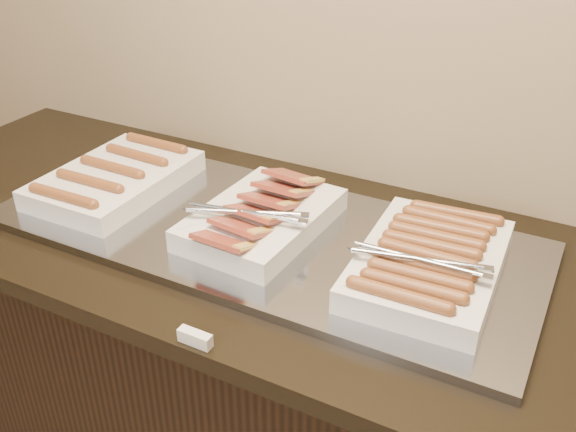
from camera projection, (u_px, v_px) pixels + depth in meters
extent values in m
cube|color=black|center=(263.00, 391.00, 1.65)|extent=(2.00, 0.70, 0.86)
cube|color=black|center=(260.00, 243.00, 1.43)|extent=(2.06, 0.76, 0.04)
cube|color=#8F929C|center=(261.00, 233.00, 1.41)|extent=(1.20, 0.50, 0.02)
cube|color=silver|center=(116.00, 180.00, 1.56)|extent=(0.26, 0.39, 0.05)
cylinder|color=brown|center=(63.00, 196.00, 1.42)|extent=(0.17, 0.03, 0.03)
cylinder|color=brown|center=(89.00, 181.00, 1.48)|extent=(0.17, 0.03, 0.03)
cylinder|color=brown|center=(112.00, 167.00, 1.55)|extent=(0.17, 0.03, 0.03)
cylinder|color=brown|center=(137.00, 155.00, 1.61)|extent=(0.17, 0.03, 0.03)
cylinder|color=brown|center=(156.00, 144.00, 1.67)|extent=(0.17, 0.03, 0.03)
cube|color=silver|center=(262.00, 219.00, 1.39)|extent=(0.26, 0.37, 0.05)
cube|color=#A23E34|center=(226.00, 240.00, 1.27)|extent=(0.12, 0.09, 0.04)
cube|color=#A23E34|center=(243.00, 226.00, 1.31)|extent=(0.13, 0.10, 0.04)
cube|color=#A23E34|center=(257.00, 213.00, 1.35)|extent=(0.13, 0.10, 0.04)
cube|color=#A23E34|center=(270.00, 200.00, 1.40)|extent=(0.12, 0.09, 0.04)
cube|color=#A23E34|center=(283.00, 188.00, 1.44)|extent=(0.12, 0.09, 0.04)
cube|color=#A23E34|center=(292.00, 177.00, 1.48)|extent=(0.13, 0.10, 0.04)
cube|color=silver|center=(429.00, 264.00, 1.24)|extent=(0.28, 0.40, 0.05)
cylinder|color=brown|center=(399.00, 295.00, 1.10)|extent=(0.17, 0.03, 0.03)
cylinder|color=brown|center=(413.00, 286.00, 1.13)|extent=(0.17, 0.03, 0.03)
cylinder|color=brown|center=(419.00, 276.00, 1.15)|extent=(0.17, 0.03, 0.03)
cylinder|color=brown|center=(424.00, 265.00, 1.18)|extent=(0.17, 0.03, 0.03)
cylinder|color=brown|center=(427.00, 255.00, 1.21)|extent=(0.17, 0.03, 0.03)
cylinder|color=brown|center=(431.00, 245.00, 1.24)|extent=(0.17, 0.04, 0.03)
cylinder|color=brown|center=(436.00, 236.00, 1.27)|extent=(0.17, 0.03, 0.03)
cylinder|color=brown|center=(440.00, 228.00, 1.30)|extent=(0.17, 0.04, 0.03)
cylinder|color=brown|center=(448.00, 220.00, 1.33)|extent=(0.17, 0.03, 0.03)
cylinder|color=brown|center=(456.00, 213.00, 1.35)|extent=(0.17, 0.04, 0.03)
cube|color=silver|center=(195.00, 338.00, 1.10)|extent=(0.06, 0.02, 0.03)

